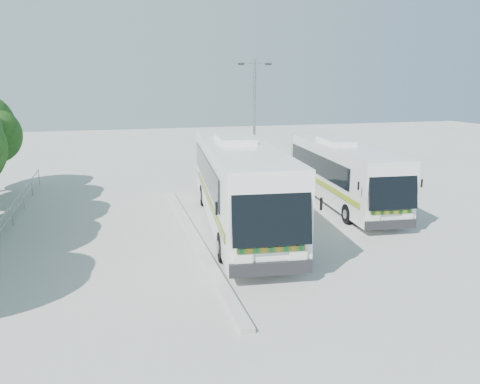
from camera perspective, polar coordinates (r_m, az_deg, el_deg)
name	(u,v)px	position (r m, az deg, el deg)	size (l,w,h in m)	color
ground	(261,249)	(18.57, 2.57, -6.96)	(100.00, 100.00, 0.00)	#A9A9A4
kerb_divider	(194,236)	(19.86, -5.59, -5.41)	(0.40, 16.00, 0.15)	#B2B2AD
railing	(2,222)	(21.80, -26.99, -3.31)	(0.06, 22.00, 1.00)	gray
coach_main	(238,181)	(20.99, -0.22, 1.31)	(4.20, 13.77, 3.76)	white
coach_adjacent	(341,171)	(25.56, 12.23, 2.46)	(3.42, 11.67, 3.19)	silver
lamppost	(254,122)	(26.84, 1.76, 8.54)	(1.86, 0.48, 7.61)	#96999E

